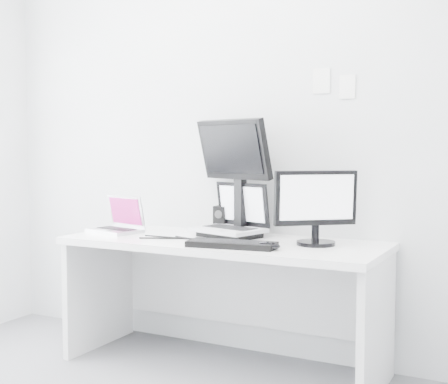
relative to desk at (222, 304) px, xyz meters
The scene contains 11 objects.
back_wall 1.05m from the desk, 90.00° to the left, with size 3.60×3.60×0.00m, color silver.
desk is the anchor object (origin of this frame).
macbook 0.87m from the desk, behind, with size 0.31×0.23×0.23m, color #BCBCC1.
speaker 0.56m from the desk, 118.52° to the left, with size 0.08×0.08×0.16m, color black.
dell_laptop 0.54m from the desk, 101.00° to the left, with size 0.38×0.30×0.32m, color silver.
rear_monitor 0.74m from the desk, 91.53° to the left, with size 0.51×0.18×0.70m, color black.
samsung_monitor 0.78m from the desk, ahead, with size 0.45×0.20×0.41m, color black.
keyboard 0.46m from the desk, 51.79° to the right, with size 0.46×0.16×0.03m, color black.
mouse 0.56m from the desk, 28.08° to the right, with size 0.13×0.08×0.04m, color black.
wall_note_0 1.38m from the desk, 37.40° to the left, with size 0.10×0.00×0.14m, color white.
wall_note_1 1.40m from the desk, 29.83° to the left, with size 0.09×0.00×0.13m, color white.
Camera 1 is at (1.59, -1.78, 1.24)m, focal length 49.61 mm.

